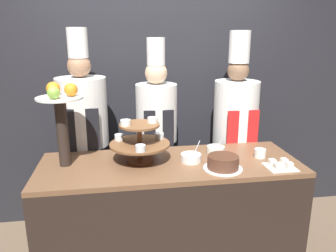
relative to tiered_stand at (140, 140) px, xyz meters
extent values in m
cube|color=#232328|center=(0.22, 0.87, 0.32)|extent=(10.00, 0.06, 2.80)
cube|color=black|center=(0.22, -0.06, -0.64)|extent=(1.91, 0.69, 0.88)
cube|color=brown|center=(0.22, -0.06, -0.18)|extent=(1.91, 0.69, 0.03)
cylinder|color=brown|center=(0.00, 0.00, -0.16)|extent=(0.20, 0.20, 0.02)
cylinder|color=brown|center=(0.00, 0.00, -0.02)|extent=(0.04, 0.04, 0.29)
cylinder|color=brown|center=(0.00, 0.00, -0.03)|extent=(0.44, 0.44, 0.02)
cylinder|color=brown|center=(0.00, 0.00, 0.11)|extent=(0.29, 0.29, 0.02)
cylinder|color=silver|center=(-0.15, 0.09, 0.00)|extent=(0.07, 0.07, 0.04)
cylinder|color=green|center=(-0.15, 0.09, -0.01)|extent=(0.06, 0.06, 0.03)
cylinder|color=silver|center=(-0.01, -0.17, 0.00)|extent=(0.07, 0.07, 0.04)
cylinder|color=beige|center=(-0.01, -0.17, -0.01)|extent=(0.06, 0.06, 0.03)
cylinder|color=silver|center=(0.15, 0.08, 0.00)|extent=(0.07, 0.07, 0.04)
cylinder|color=red|center=(0.15, 0.08, -0.01)|extent=(0.06, 0.06, 0.03)
cylinder|color=white|center=(-0.10, -0.02, 0.14)|extent=(0.07, 0.07, 0.04)
cylinder|color=white|center=(0.10, 0.02, 0.14)|extent=(0.07, 0.07, 0.04)
cylinder|color=#2D231E|center=(-0.54, 0.01, 0.08)|extent=(0.08, 0.08, 0.48)
cylinder|color=white|center=(-0.54, 0.01, 0.33)|extent=(0.32, 0.32, 0.01)
sphere|color=orange|center=(-0.46, 0.02, 0.38)|extent=(0.09, 0.09, 0.09)
sphere|color=orange|center=(-0.59, 0.07, 0.38)|extent=(0.10, 0.10, 0.10)
sphere|color=#84B742|center=(-0.56, -0.07, 0.37)|extent=(0.08, 0.08, 0.08)
cylinder|color=white|center=(0.56, -0.23, -0.16)|extent=(0.27, 0.27, 0.01)
cylinder|color=brown|center=(0.56, -0.23, -0.12)|extent=(0.22, 0.22, 0.08)
cylinder|color=#472819|center=(0.56, -0.23, -0.07)|extent=(0.22, 0.22, 0.01)
cylinder|color=white|center=(0.91, -0.06, -0.13)|extent=(0.09, 0.09, 0.07)
cube|color=white|center=(0.97, -0.27, -0.16)|extent=(0.20, 0.18, 0.01)
cube|color=silver|center=(0.93, -0.31, -0.14)|extent=(0.04, 0.04, 0.04)
cube|color=silver|center=(1.02, -0.31, -0.14)|extent=(0.04, 0.04, 0.04)
cube|color=silver|center=(0.93, -0.23, -0.14)|extent=(0.04, 0.04, 0.04)
cube|color=silver|center=(1.02, -0.23, -0.14)|extent=(0.04, 0.04, 0.04)
cylinder|color=white|center=(0.37, -0.06, -0.14)|extent=(0.15, 0.15, 0.06)
cylinder|color=#BCBCC1|center=(0.41, -0.06, -0.06)|extent=(0.05, 0.01, 0.11)
cylinder|color=white|center=(0.60, 0.08, -0.14)|extent=(0.14, 0.14, 0.06)
cylinder|color=#BCBCC1|center=(0.64, 0.08, -0.07)|extent=(0.05, 0.01, 0.11)
cube|color=#28282D|center=(-0.45, 0.49, -0.63)|extent=(0.31, 0.17, 0.90)
cylinder|color=silver|center=(-0.45, 0.49, 0.11)|extent=(0.41, 0.41, 0.58)
cube|color=black|center=(-0.45, 0.29, 0.00)|extent=(0.29, 0.01, 0.37)
sphere|color=#A37556|center=(-0.45, 0.49, 0.50)|extent=(0.19, 0.19, 0.19)
cylinder|color=white|center=(-0.45, 0.49, 0.68)|extent=(0.16, 0.16, 0.24)
cube|color=black|center=(0.18, 0.49, -0.62)|extent=(0.27, 0.15, 0.91)
cylinder|color=silver|center=(0.18, 0.49, 0.08)|extent=(0.36, 0.36, 0.50)
cube|color=black|center=(0.18, 0.32, -0.02)|extent=(0.25, 0.01, 0.32)
sphere|color=#DBB28E|center=(0.18, 0.49, 0.43)|extent=(0.19, 0.19, 0.19)
cylinder|color=white|center=(0.18, 0.49, 0.60)|extent=(0.15, 0.15, 0.23)
cube|color=black|center=(0.91, 0.49, -0.66)|extent=(0.30, 0.17, 0.84)
cylinder|color=white|center=(0.91, 0.49, 0.05)|extent=(0.40, 0.40, 0.59)
cube|color=red|center=(0.91, 0.30, -0.07)|extent=(0.28, 0.01, 0.38)
sphere|color=#846047|center=(0.91, 0.49, 0.44)|extent=(0.19, 0.19, 0.19)
cylinder|color=white|center=(0.91, 0.49, 0.64)|extent=(0.18, 0.18, 0.27)
camera|label=1|loc=(-0.14, -2.27, 0.75)|focal=35.00mm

